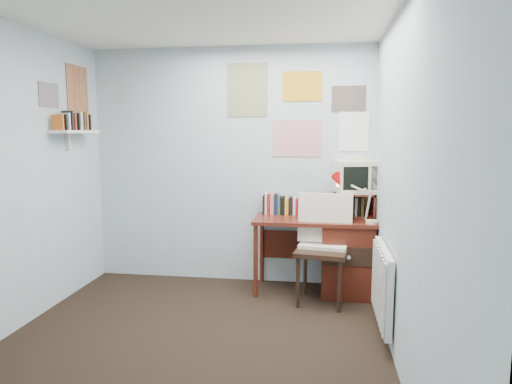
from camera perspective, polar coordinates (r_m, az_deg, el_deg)
ground at (r=3.58m, az=-8.85°, el=-19.50°), size 3.50×3.50×0.00m
back_wall at (r=4.90m, az=-3.13°, el=3.22°), size 3.00×0.02×2.50m
right_wall at (r=3.11m, az=18.09°, el=0.27°), size 0.02×3.50×2.50m
desk at (r=4.69m, az=10.58°, el=-7.61°), size 1.20×0.55×0.76m
desk_chair at (r=4.36m, az=8.24°, el=-7.39°), size 0.58×0.56×1.00m
desk_lamp at (r=4.41m, az=14.34°, el=-1.21°), size 0.35×0.33×0.41m
tv_riser at (r=4.70m, az=12.12°, el=-1.61°), size 0.40×0.30×0.25m
crt_tv at (r=4.68m, az=12.29°, el=2.07°), size 0.44×0.42×0.35m
book_row at (r=4.77m, az=4.48°, el=-1.51°), size 0.60×0.14×0.22m
radiator at (r=3.82m, az=15.55°, el=-11.09°), size 0.09×0.80×0.60m
wall_shelf at (r=4.77m, az=-21.66°, el=7.02°), size 0.20×0.62×0.24m
posters_back at (r=4.79m, az=5.16°, el=10.28°), size 1.20×0.01×0.90m
posters_left at (r=4.83m, az=-22.88°, el=11.48°), size 0.01×0.70×0.60m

